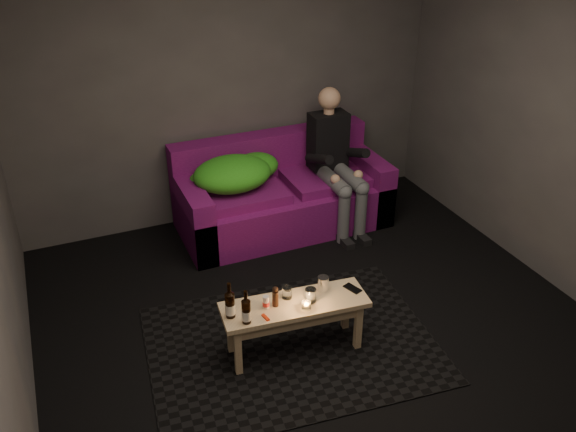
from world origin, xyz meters
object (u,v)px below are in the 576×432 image
object	(u,v)px
steel_cup	(323,284)
sofa	(281,196)
coffee_table	(295,311)
beer_bottle_b	(246,311)
beer_bottle_a	(230,304)
person	(335,158)

from	to	relation	value
steel_cup	sofa	bearing A→B (deg)	77.49
coffee_table	steel_cup	size ratio (longest dim) A/B	9.68
sofa	beer_bottle_b	distance (m)	2.03
coffee_table	beer_bottle_b	xyz separation A→B (m)	(-0.37, -0.07, 0.16)
sofa	beer_bottle_b	size ratio (longest dim) A/B	7.83
beer_bottle_a	beer_bottle_b	world-z (taller)	beer_bottle_a
coffee_table	steel_cup	bearing A→B (deg)	13.33
person	coffee_table	bearing A→B (deg)	-125.07
beer_bottle_b	steel_cup	distance (m)	0.62
coffee_table	steel_cup	world-z (taller)	steel_cup
sofa	coffee_table	xyz separation A→B (m)	(-0.60, -1.70, 0.04)
person	beer_bottle_b	xyz separation A→B (m)	(-1.45, -1.61, -0.17)
beer_bottle_a	steel_cup	xyz separation A→B (m)	(0.69, 0.03, -0.04)
beer_bottle_a	steel_cup	size ratio (longest dim) A/B	2.47
sofa	beer_bottle_b	world-z (taller)	sofa
beer_bottle_b	person	bearing A→B (deg)	47.92
sofa	coffee_table	size ratio (longest dim) A/B	1.87
person	beer_bottle_b	bearing A→B (deg)	-132.08
coffee_table	sofa	bearing A→B (deg)	70.41
beer_bottle_a	person	bearing A→B (deg)	44.65
sofa	steel_cup	distance (m)	1.69
sofa	coffee_table	bearing A→B (deg)	-109.59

